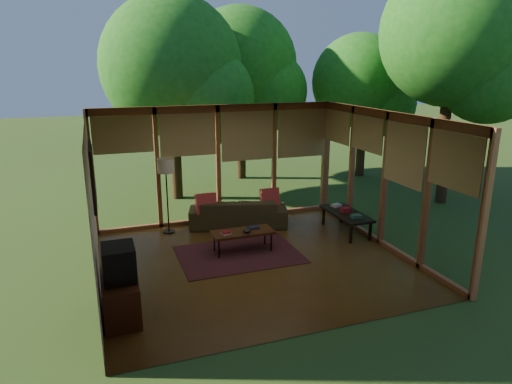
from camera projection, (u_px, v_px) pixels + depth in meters
name	position (u px, v px, depth m)	size (l,w,h in m)	color
floor	(255.00, 261.00, 8.54)	(5.50, 5.50, 0.00)	brown
ceiling	(254.00, 116.00, 7.81)	(5.50, 5.50, 0.00)	silver
wall_left	(93.00, 208.00, 7.29)	(0.04, 5.00, 2.70)	silver
wall_front	(318.00, 241.00, 5.91)	(5.50, 0.04, 2.70)	silver
window_wall_back	(218.00, 164.00, 10.45)	(5.50, 0.12, 2.70)	#96542E
window_wall_right	(385.00, 180.00, 9.06)	(0.12, 5.00, 2.70)	#96542E
exterior_lawn	(376.00, 156.00, 18.38)	(40.00, 40.00, 0.00)	#2D491B
tree_nw	(171.00, 66.00, 11.74)	(3.63, 3.63, 5.34)	#352413
tree_ne	(240.00, 66.00, 14.00)	(3.52, 3.52, 5.29)	#352413
tree_se	(455.00, 33.00, 11.05)	(3.59, 3.59, 6.10)	#352413
tree_far	(359.00, 82.00, 14.36)	(2.98, 2.98, 4.53)	#352413
rug	(239.00, 254.00, 8.85)	(2.31, 1.63, 0.01)	maroon
sofa	(238.00, 212.00, 10.37)	(2.18, 0.85, 0.64)	#3C341E
pillow_left	(206.00, 204.00, 10.01)	(0.45, 0.15, 0.45)	maroon
pillow_right	(270.00, 198.00, 10.49)	(0.43, 0.14, 0.43)	maroon
ct_book_lower	(226.00, 234.00, 8.73)	(0.18, 0.14, 0.03)	beige
ct_book_upper	(226.00, 232.00, 8.72)	(0.16, 0.12, 0.03)	maroon
ct_book_side	(253.00, 228.00, 9.04)	(0.21, 0.15, 0.03)	black
ct_bowl	(247.00, 231.00, 8.80)	(0.16, 0.16, 0.07)	black
media_cabinet	(121.00, 298.00, 6.61)	(0.50, 1.00, 0.60)	#4B2314
television	(119.00, 263.00, 6.46)	(0.45, 0.55, 0.50)	black
console_book_a	(356.00, 216.00, 9.54)	(0.21, 0.15, 0.07)	#355D4F
console_book_b	(345.00, 210.00, 9.95)	(0.21, 0.15, 0.09)	maroon
console_book_c	(336.00, 205.00, 10.32)	(0.21, 0.15, 0.06)	beige
floor_lamp	(166.00, 170.00, 9.65)	(0.36, 0.36, 1.65)	black
coffee_table	(243.00, 233.00, 8.90)	(1.20, 0.50, 0.43)	#4B2314
side_console	(346.00, 214.00, 9.93)	(0.60, 1.40, 0.46)	black
wall_painting	(93.00, 176.00, 8.52)	(0.06, 1.35, 1.15)	black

